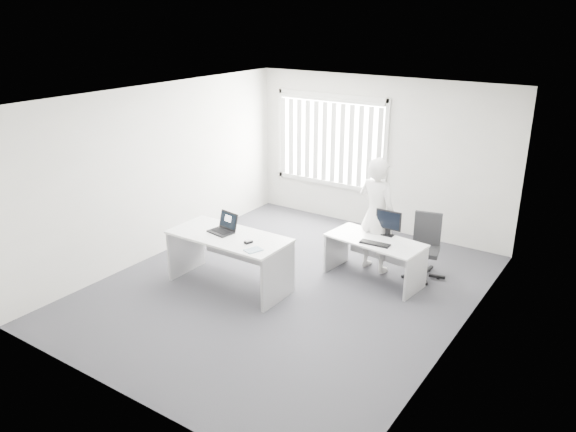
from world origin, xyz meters
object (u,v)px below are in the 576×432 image
Objects in this scene: desk_near at (229,250)px; person at (377,215)px; laptop at (220,224)px; desk_far at (375,251)px; office_chair at (424,257)px; monitor at (388,223)px.

person reaches higher than desk_near.
laptop reaches higher than desk_near.
desk_far is 2.34m from laptop.
person is at bearing 48.81° from desk_near.
desk_far is 1.54× the size of office_chair.
desk_near is 2.32m from person.
desk_near is 0.40m from laptop.
desk_far is 0.83× the size of person.
desk_near is at bearing -152.36° from office_chair.
desk_near is 1.81× the size of office_chair.
laptop reaches higher than office_chair.
person reaches higher than office_chair.
monitor is (1.92, 1.62, -0.09)m from laptop.
monitor is (-0.49, -0.31, 0.55)m from office_chair.
laptop is at bearing 56.28° from person.
monitor is (0.08, 0.25, 0.38)m from desk_far.
desk_near reaches higher than desk_far.
desk_near is at bearing 59.29° from person.
desk_near is 4.97× the size of laptop.
laptop reaches higher than monitor.
office_chair is (2.25, 1.94, -0.28)m from desk_near.
person is 5.07× the size of laptop.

